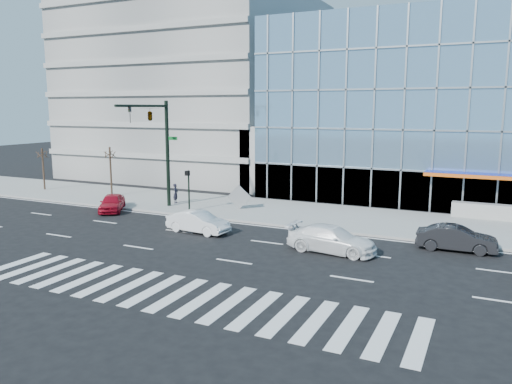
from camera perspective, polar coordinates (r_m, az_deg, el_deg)
ground at (r=28.71m, az=1.24°, el=-5.78°), size 160.00×160.00×0.00m
sidewalk at (r=35.94m, az=6.50°, el=-2.57°), size 120.00×8.00×0.15m
parking_garage at (r=60.13m, az=-6.09°, el=11.81°), size 24.00×24.00×20.00m
ramp_block at (r=46.83m, az=3.62°, el=3.92°), size 6.00×8.00×6.00m
tower_far_mid at (r=115.23m, az=-12.95°, el=20.56°), size 13.00×13.00×60.00m
tower_backdrop at (r=105.13m, az=2.11°, el=18.55°), size 14.00×14.00×48.00m
traffic_signal at (r=37.30m, az=-11.44°, el=7.18°), size 1.14×5.74×8.00m
ped_signal_post at (r=36.55m, az=-7.75°, el=0.90°), size 0.30×0.33×3.00m
street_tree_near at (r=44.15m, az=-16.36°, el=4.23°), size 1.10×1.10×4.23m
street_tree_far at (r=49.86m, az=-23.24°, el=4.02°), size 1.10×1.10×3.87m
white_suv at (r=26.99m, az=8.64°, el=-5.35°), size 4.98×2.34×1.40m
white_sedan at (r=31.01m, az=-6.63°, el=-3.41°), size 4.16×1.76×1.34m
dark_sedan at (r=29.01m, az=21.94°, el=-4.94°), size 4.18×1.58×1.36m
red_sedan at (r=38.57m, az=-16.12°, el=-1.18°), size 3.30×4.08×1.31m
pedestrian at (r=40.01m, az=-9.16°, el=-0.15°), size 0.52×0.65×1.54m
tilted_panel at (r=37.15m, az=-1.94°, el=-0.56°), size 1.81×0.42×1.84m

